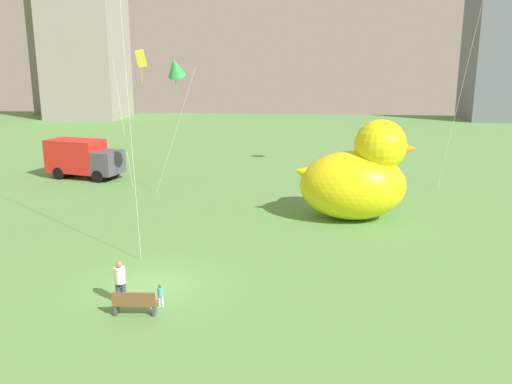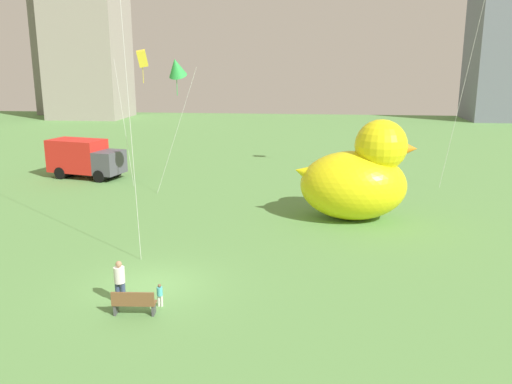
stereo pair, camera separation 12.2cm
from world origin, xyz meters
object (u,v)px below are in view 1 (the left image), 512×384
Objects in this scene: box_truck at (83,159)px; park_bench at (135,303)px; kite_green at (175,68)px; person_child at (161,294)px; person_adult at (120,280)px; kite_yellow at (141,59)px; giant_inflatable_duck at (357,177)px.

park_bench is at bearing -62.83° from box_truck.
person_child is at bearing -78.64° from kite_green.
person_adult is at bearing -63.61° from box_truck.
kite_yellow is (4.88, -0.26, 7.23)m from box_truck.
person_child is 17.64m from kite_green.
kite_yellow is at bearing 104.65° from person_adult.
box_truck is at bearing 116.39° from person_adult.
person_adult is 17.15m from kite_green.
kite_green is 0.95× the size of kite_yellow.
person_adult is at bearing -128.25° from giant_inflatable_duck.
kite_green is (-2.43, 16.34, 7.69)m from park_bench.
kite_yellow is at bearing 127.43° from kite_green.
kite_green is at bearing 96.00° from person_adult.
park_bench is 1.04m from person_child.
kite_yellow is (-3.67, 4.79, 0.51)m from kite_green.
kite_yellow is (-6.80, 20.36, 8.20)m from person_child.
person_child is at bearing -60.48° from box_truck.
kite_green is 6.06m from kite_yellow.
box_truck is 0.67× the size of kite_green.
person_child is at bearing -71.54° from kite_yellow.
park_bench is 0.17× the size of kite_green.
kite_yellow is at bearing 149.84° from giant_inflatable_duck.
person_adult is 22.89m from box_truck.
park_bench is 18.22m from kite_green.
giant_inflatable_duck is 21.34m from box_truck.
person_adult reaches higher than park_bench.
person_adult is (-0.81, 0.90, 0.42)m from park_bench.
park_bench is at bearing -123.77° from giant_inflatable_duck.
park_bench is 0.23× the size of giant_inflatable_duck.
giant_inflatable_duck is (9.28, 11.77, 1.47)m from person_adult.
person_adult is 0.27× the size of box_truck.
kite_yellow is at bearing 106.10° from park_bench.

